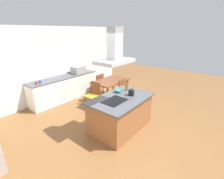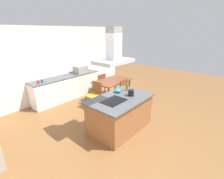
{
  "view_description": "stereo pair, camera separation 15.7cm",
  "coord_description": "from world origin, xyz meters",
  "px_view_note": "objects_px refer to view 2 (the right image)",
  "views": [
    {
      "loc": [
        -3.17,
        -2.26,
        2.56
      ],
      "look_at": [
        0.13,
        0.4,
        1.0
      ],
      "focal_mm": 25.96,
      "sensor_mm": 36.0,
      "label": 1
    },
    {
      "loc": [
        -3.06,
        -2.38,
        2.56
      ],
      "look_at": [
        0.13,
        0.4,
        1.0
      ],
      "focal_mm": 25.96,
      "sensor_mm": 36.0,
      "label": 2
    }
  ],
  "objects_px": {
    "olive_oil_bottle": "(127,87)",
    "coffee_mug_blue": "(42,81)",
    "cooktop": "(114,101)",
    "chair_facing_back_wall": "(100,83)",
    "coffee_mug_red": "(38,82)",
    "chair_facing_island": "(126,90)",
    "chair_at_left_end": "(95,93)",
    "dining_table": "(112,82)",
    "range_hood": "(114,52)",
    "countertop_microwave": "(81,69)",
    "mixing_bowl": "(118,91)",
    "tea_kettle": "(131,93)"
  },
  "relations": [
    {
      "from": "chair_facing_back_wall",
      "to": "chair_facing_island",
      "type": "xyz_separation_m",
      "value": [
        0.0,
        -1.33,
        0.0
      ]
    },
    {
      "from": "tea_kettle",
      "to": "mixing_bowl",
      "type": "height_order",
      "value": "tea_kettle"
    },
    {
      "from": "mixing_bowl",
      "to": "chair_facing_back_wall",
      "type": "relative_size",
      "value": 0.22
    },
    {
      "from": "coffee_mug_blue",
      "to": "cooktop",
      "type": "bearing_deg",
      "value": -81.84
    },
    {
      "from": "cooktop",
      "to": "chair_facing_back_wall",
      "type": "bearing_deg",
      "value": 52.28
    },
    {
      "from": "mixing_bowl",
      "to": "chair_facing_back_wall",
      "type": "height_order",
      "value": "mixing_bowl"
    },
    {
      "from": "olive_oil_bottle",
      "to": "range_hood",
      "type": "height_order",
      "value": "range_hood"
    },
    {
      "from": "mixing_bowl",
      "to": "coffee_mug_red",
      "type": "bearing_deg",
      "value": 113.37
    },
    {
      "from": "olive_oil_bottle",
      "to": "chair_facing_island",
      "type": "distance_m",
      "value": 1.19
    },
    {
      "from": "cooktop",
      "to": "chair_facing_island",
      "type": "distance_m",
      "value": 1.92
    },
    {
      "from": "chair_facing_island",
      "to": "range_hood",
      "type": "xyz_separation_m",
      "value": [
        -1.68,
        -0.84,
        1.59
      ]
    },
    {
      "from": "dining_table",
      "to": "chair_facing_back_wall",
      "type": "distance_m",
      "value": 0.68
    },
    {
      "from": "chair_at_left_end",
      "to": "chair_facing_island",
      "type": "relative_size",
      "value": 1.0
    },
    {
      "from": "countertop_microwave",
      "to": "chair_facing_island",
      "type": "xyz_separation_m",
      "value": [
        0.41,
        -2.04,
        -0.53
      ]
    },
    {
      "from": "countertop_microwave",
      "to": "chair_facing_back_wall",
      "type": "bearing_deg",
      "value": -60.3
    },
    {
      "from": "chair_facing_back_wall",
      "to": "range_hood",
      "type": "xyz_separation_m",
      "value": [
        -1.68,
        -2.17,
        1.59
      ]
    },
    {
      "from": "chair_facing_back_wall",
      "to": "range_hood",
      "type": "relative_size",
      "value": 0.99
    },
    {
      "from": "olive_oil_bottle",
      "to": "dining_table",
      "type": "distance_m",
      "value": 1.61
    },
    {
      "from": "coffee_mug_blue",
      "to": "chair_facing_back_wall",
      "type": "height_order",
      "value": "coffee_mug_blue"
    },
    {
      "from": "coffee_mug_red",
      "to": "chair_at_left_end",
      "type": "distance_m",
      "value": 1.9
    },
    {
      "from": "range_hood",
      "to": "olive_oil_bottle",
      "type": "bearing_deg",
      "value": 13.19
    },
    {
      "from": "olive_oil_bottle",
      "to": "chair_at_left_end",
      "type": "xyz_separation_m",
      "value": [
        -0.06,
        1.31,
        -0.51
      ]
    },
    {
      "from": "coffee_mug_blue",
      "to": "dining_table",
      "type": "xyz_separation_m",
      "value": [
        2.08,
        -1.33,
        -0.28
      ]
    },
    {
      "from": "chair_facing_back_wall",
      "to": "chair_facing_island",
      "type": "height_order",
      "value": "same"
    },
    {
      "from": "olive_oil_bottle",
      "to": "mixing_bowl",
      "type": "bearing_deg",
      "value": 158.56
    },
    {
      "from": "cooktop",
      "to": "coffee_mug_red",
      "type": "relative_size",
      "value": 6.67
    },
    {
      "from": "coffee_mug_red",
      "to": "chair_facing_island",
      "type": "relative_size",
      "value": 0.1
    },
    {
      "from": "olive_oil_bottle",
      "to": "coffee_mug_blue",
      "type": "height_order",
      "value": "olive_oil_bottle"
    },
    {
      "from": "chair_facing_island",
      "to": "chair_facing_back_wall",
      "type": "bearing_deg",
      "value": 90.0
    },
    {
      "from": "tea_kettle",
      "to": "countertop_microwave",
      "type": "distance_m",
      "value": 3.08
    },
    {
      "from": "cooktop",
      "to": "chair_facing_island",
      "type": "xyz_separation_m",
      "value": [
        1.68,
        0.84,
        -0.4
      ]
    },
    {
      "from": "coffee_mug_blue",
      "to": "range_hood",
      "type": "distance_m",
      "value": 3.09
    },
    {
      "from": "tea_kettle",
      "to": "dining_table",
      "type": "height_order",
      "value": "tea_kettle"
    },
    {
      "from": "cooktop",
      "to": "countertop_microwave",
      "type": "height_order",
      "value": "countertop_microwave"
    },
    {
      "from": "cooktop",
      "to": "chair_facing_island",
      "type": "height_order",
      "value": "cooktop"
    },
    {
      "from": "chair_at_left_end",
      "to": "chair_facing_island",
      "type": "xyz_separation_m",
      "value": [
        0.92,
        -0.67,
        0.0
      ]
    },
    {
      "from": "dining_table",
      "to": "range_hood",
      "type": "bearing_deg",
      "value": -138.12
    },
    {
      "from": "dining_table",
      "to": "chair_facing_back_wall",
      "type": "height_order",
      "value": "chair_facing_back_wall"
    },
    {
      "from": "chair_facing_back_wall",
      "to": "range_hood",
      "type": "height_order",
      "value": "range_hood"
    },
    {
      "from": "olive_oil_bottle",
      "to": "dining_table",
      "type": "xyz_separation_m",
      "value": [
        0.86,
        1.31,
        -0.35
      ]
    },
    {
      "from": "tea_kettle",
      "to": "mixing_bowl",
      "type": "relative_size",
      "value": 1.11
    },
    {
      "from": "mixing_bowl",
      "to": "coffee_mug_blue",
      "type": "bearing_deg",
      "value": 110.32
    },
    {
      "from": "coffee_mug_blue",
      "to": "olive_oil_bottle",
      "type": "bearing_deg",
      "value": -65.13
    },
    {
      "from": "tea_kettle",
      "to": "range_hood",
      "type": "bearing_deg",
      "value": 168.41
    },
    {
      "from": "cooktop",
      "to": "chair_facing_back_wall",
      "type": "distance_m",
      "value": 2.77
    },
    {
      "from": "chair_facing_island",
      "to": "coffee_mug_red",
      "type": "bearing_deg",
      "value": 138.52
    },
    {
      "from": "cooktop",
      "to": "range_hood",
      "type": "height_order",
      "value": "range_hood"
    },
    {
      "from": "chair_at_left_end",
      "to": "chair_facing_back_wall",
      "type": "bearing_deg",
      "value": 36.01
    },
    {
      "from": "tea_kettle",
      "to": "olive_oil_bottle",
      "type": "relative_size",
      "value": 0.78
    },
    {
      "from": "dining_table",
      "to": "chair_facing_back_wall",
      "type": "bearing_deg",
      "value": 90.0
    }
  ]
}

